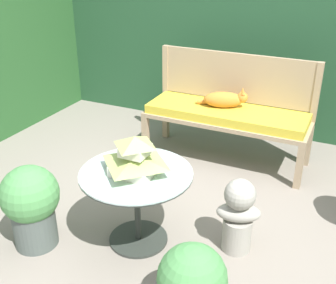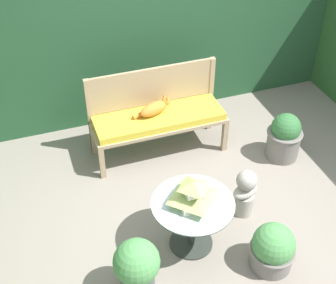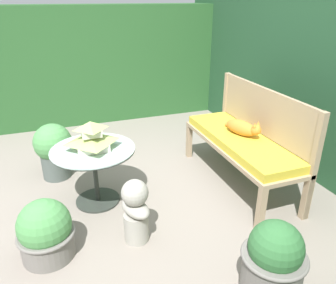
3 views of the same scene
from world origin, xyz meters
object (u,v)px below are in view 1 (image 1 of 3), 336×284
Objects in this scene: potted_plant_hedge_corner at (31,204)px; patio_table at (137,187)px; garden_bench at (226,117)px; cat at (225,99)px; pagoda_birdhouse at (135,157)px; garden_bust at (238,214)px.

patio_table is at bearing 28.25° from potted_plant_hedge_corner.
garden_bench is 0.17m from cat.
garden_bench is 1.48m from patio_table.
pagoda_birdhouse is at bearing 28.25° from potted_plant_hedge_corner.
garden_bust reaches higher than garden_bench.
garden_bust is 1.43m from potted_plant_hedge_corner.
pagoda_birdhouse reaches higher than potted_plant_hedge_corner.
garden_bench is at bearing 83.83° from patio_table.
pagoda_birdhouse is at bearing -96.17° from garden_bench.
patio_table is 2.06× the size of pagoda_birdhouse.
potted_plant_hedge_corner is at bearing -151.75° from patio_table.
potted_plant_hedge_corner reaches higher than garden_bust.
garden_bench is at bearing 93.40° from garden_bust.
patio_table is 0.72m from garden_bust.
garden_bench is 2.82× the size of garden_bust.
cat is at bearing 85.44° from pagoda_birdhouse.
garden_bench is at bearing 83.83° from pagoda_birdhouse.
garden_bench is 1.50m from pagoda_birdhouse.
patio_table is at bearing -96.17° from garden_bench.
cat is 0.63× the size of patio_table.
pagoda_birdhouse reaches higher than patio_table.
pagoda_birdhouse is 0.81m from garden_bust.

